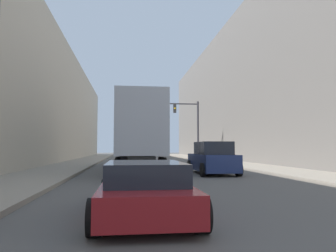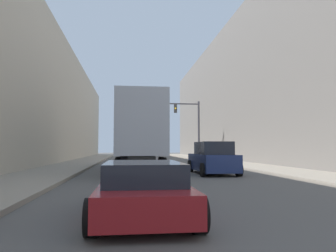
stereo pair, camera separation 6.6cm
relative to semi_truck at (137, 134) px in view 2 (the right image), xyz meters
The scene contains 8 objects.
sidewalk_right 11.74m from the semi_truck, 40.56° to the left, with size 3.45×80.00×0.15m.
sidewalk_left 9.30m from the semi_truck, 123.73° to the left, with size 3.45×80.00×0.15m.
building_right 16.34m from the semi_truck, 29.06° to the left, with size 6.00×80.00×15.70m.
building_left 12.81m from the semi_truck, 142.41° to the left, with size 6.00×80.00×12.20m.
semi_truck is the anchor object (origin of this frame).
sedan_car 14.68m from the semi_truck, 91.20° to the right, with size 2.05×4.52×1.17m.
suv_car 5.75m from the semi_truck, 41.83° to the right, with size 2.11×4.80×1.80m.
traffic_signal_gantry 13.50m from the semi_truck, 67.90° to the left, with size 7.62×0.35×6.44m.
Camera 2 is at (-2.51, 0.74, 1.47)m, focal length 35.00 mm.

